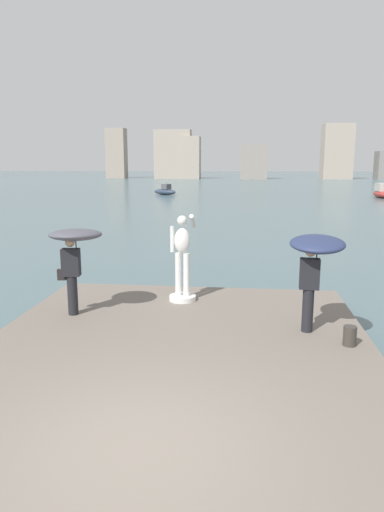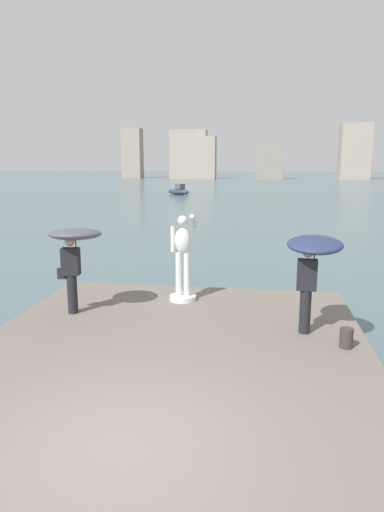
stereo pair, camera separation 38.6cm
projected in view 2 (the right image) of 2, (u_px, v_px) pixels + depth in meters
ground_plane at (244, 203)px, 44.32m from camera, size 400.00×400.00×0.00m
pier at (159, 379)px, 7.54m from camera, size 7.30×10.22×0.40m
statue_white_figure at (183, 263)px, 11.07m from camera, size 0.65×0.89×2.11m
onlooker_left at (74, 244)px, 9.99m from camera, size 1.25×1.26×1.93m
onlooker_right at (313, 256)px, 8.77m from camera, size 1.14×1.16×1.96m
mooring_bollard at (346, 338)px, 8.29m from camera, size 0.24×0.24×0.37m
boat_leftward at (179, 191)px, 55.96m from camera, size 3.48×2.87×1.32m
distant_skyline at (265, 156)px, 116.10m from camera, size 76.23×8.61×13.50m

